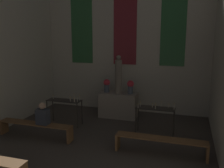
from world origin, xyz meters
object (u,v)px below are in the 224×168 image
Objects in this scene: pew_back_left at (35,127)px; candle_rack_right at (155,112)px; flower_vase_right at (130,86)px; statue at (118,75)px; altar at (118,105)px; person_seated at (43,115)px; pew_back_right at (160,142)px; flower_vase_left at (107,85)px; candle_rack_left at (65,104)px.

candle_rack_right is at bearing 20.46° from pew_back_left.
pew_back_left is (-2.31, -2.59, -0.86)m from flower_vase_right.
statue is 1.17× the size of candle_rack_right.
altar is 2.11× the size of person_seated.
pew_back_left is at bearing -159.54° from candle_rack_right.
pew_back_right is at bearing -61.50° from flower_vase_right.
pew_back_left and pew_back_right have the same top height.
pew_back_right is 3.46m from person_seated.
altar is 0.87m from flower_vase_left.
person_seated is (-3.44, -0.00, 0.40)m from pew_back_right.
candle_rack_right is at bearing 103.76° from pew_back_right.
statue is at bearing 180.00° from flower_vase_right.
pew_back_right is 3.54× the size of person_seated.
flower_vase_right is at bearing 51.77° from person_seated.
altar is at bearing 0.00° from flower_vase_left.
flower_vase_left reaches higher than candle_rack_right.
flower_vase_left reaches higher than person_seated.
pew_back_right is at bearing -48.20° from flower_vase_left.
candle_rack_left reaches higher than pew_back_right.
statue is at bearing 40.60° from candle_rack_left.
candle_rack_left is 1.27m from person_seated.
altar is at bearing 54.30° from pew_back_left.
person_seated is at bearing -92.16° from candle_rack_left.
pew_back_left is (-3.40, -1.27, -0.39)m from candle_rack_right.
flower_vase_right is 3.57m from pew_back_left.
statue is at bearing 90.00° from altar.
candle_rack_right is at bearing 22.09° from person_seated.
candle_rack_left is at bearing -129.41° from flower_vase_left.
flower_vase_right is (0.91, 0.00, 0.00)m from flower_vase_left.
candle_rack_right is at bearing -40.39° from statue.
flower_vase_left is at bearing -180.00° from statue.
altar is 2.84× the size of flower_vase_left.
statue reaches higher than altar.
candle_rack_right is (1.09, -1.32, -0.47)m from flower_vase_right.
flower_vase_right is at bearing 118.50° from pew_back_right.
flower_vase_left is 0.91m from flower_vase_right.
altar is 1.12m from statue.
altar is 0.60× the size of pew_back_right.
flower_vase_right is 0.21× the size of pew_back_right.
flower_vase_left is at bearing 146.67° from candle_rack_right.
candle_rack_right reaches higher than altar.
pew_back_left is (-1.40, -2.59, -0.86)m from flower_vase_left.
flower_vase_left is (-0.45, -0.00, -0.38)m from statue.
pew_back_left is at bearing -104.25° from candle_rack_left.
flower_vase_left reaches higher than candle_rack_left.
altar is at bearing 139.61° from candle_rack_right.
flower_vase_right is (0.45, 0.00, 0.74)m from altar.
flower_vase_left reaches higher than pew_back_right.
person_seated is at bearing -121.48° from statue.
person_seated reaches higher than candle_rack_right.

